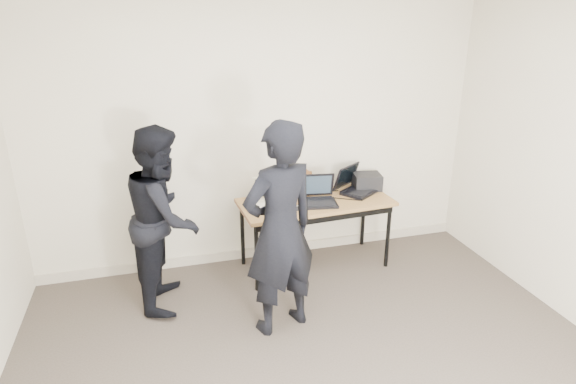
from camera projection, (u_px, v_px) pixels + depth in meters
name	position (u px, v px, depth m)	size (l,w,h in m)	color
room	(348.00, 224.00, 2.72)	(4.60, 4.60, 2.80)	#423932
desk	(316.00, 207.00, 4.76)	(1.54, 0.74, 0.72)	olive
laptop_beige	(270.00, 202.00, 4.59)	(0.39, 0.39, 0.27)	beige
laptop_center	(318.00, 197.00, 4.69)	(0.39, 0.38, 0.27)	black
laptop_right	(355.00, 186.00, 4.97)	(0.50, 0.50, 0.27)	black
leather_satchel	(292.00, 183.00, 4.86)	(0.38, 0.23, 0.25)	brown
tissue	(295.00, 168.00, 4.81)	(0.13, 0.10, 0.08)	white
equipment_box	(367.00, 181.00, 5.05)	(0.28, 0.24, 0.16)	black
power_brick	(300.00, 208.00, 4.53)	(0.07, 0.05, 0.03)	black
cables	(320.00, 200.00, 4.75)	(1.15, 0.41, 0.01)	black
person_typist	(280.00, 230.00, 3.74)	(0.64, 0.42, 1.76)	black
person_observer	(164.00, 217.00, 4.15)	(0.79, 0.61, 1.62)	black
baseboard	(263.00, 251.00, 5.19)	(4.50, 0.03, 0.10)	#B3A994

